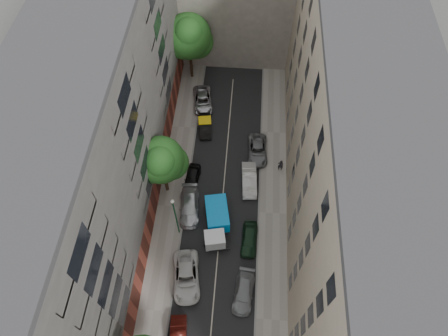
# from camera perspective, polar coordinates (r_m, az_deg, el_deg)

# --- Properties ---
(ground) EXTENTS (120.00, 120.00, 0.00)m
(ground) POSITION_cam_1_polar(r_m,az_deg,el_deg) (43.40, -0.34, -6.03)
(ground) COLOR #4C4C49
(ground) RESTS_ON ground
(road_surface) EXTENTS (8.00, 44.00, 0.02)m
(road_surface) POSITION_cam_1_polar(r_m,az_deg,el_deg) (43.40, -0.34, -6.02)
(road_surface) COLOR black
(road_surface) RESTS_ON ground
(sidewalk_left) EXTENTS (3.00, 44.00, 0.15)m
(sidewalk_left) POSITION_cam_1_polar(r_m,az_deg,el_deg) (43.90, -7.54, -5.45)
(sidewalk_left) COLOR gray
(sidewalk_left) RESTS_ON ground
(sidewalk_right) EXTENTS (3.00, 44.00, 0.15)m
(sidewalk_right) POSITION_cam_1_polar(r_m,az_deg,el_deg) (43.47, 6.95, -6.43)
(sidewalk_right) COLOR gray
(sidewalk_right) RESTS_ON ground
(building_left) EXTENTS (8.00, 44.00, 20.00)m
(building_left) POSITION_cam_1_polar(r_m,az_deg,el_deg) (37.00, -17.67, 2.44)
(building_left) COLOR #474542
(building_left) RESTS_ON ground
(building_right) EXTENTS (8.00, 44.00, 20.00)m
(building_right) POSITION_cam_1_polar(r_m,az_deg,el_deg) (35.96, 17.34, 0.30)
(building_right) COLOR tan
(building_right) RESTS_ON ground
(tarp_truck) EXTENTS (3.13, 5.78, 2.51)m
(tarp_truck) POSITION_cam_1_polar(r_m,az_deg,el_deg) (41.27, -1.08, -7.68)
(tarp_truck) COLOR black
(tarp_truck) RESTS_ON ground
(car_left_2) EXTENTS (3.30, 5.72, 1.50)m
(car_left_2) POSITION_cam_1_polar(r_m,az_deg,el_deg) (39.99, -5.40, -15.22)
(car_left_2) COLOR silver
(car_left_2) RESTS_ON ground
(car_left_3) EXTENTS (2.51, 5.18, 1.45)m
(car_left_3) POSITION_cam_1_polar(r_m,az_deg,el_deg) (42.94, -4.96, -5.50)
(car_left_3) COLOR #B4B5B9
(car_left_3) RESTS_ON ground
(car_left_4) EXTENTS (1.83, 3.89, 1.29)m
(car_left_4) POSITION_cam_1_polar(r_m,az_deg,el_deg) (44.77, -4.60, -1.45)
(car_left_4) COLOR black
(car_left_4) RESTS_ON ground
(car_left_5) EXTENTS (1.92, 4.08, 1.29)m
(car_left_5) POSITION_cam_1_polar(r_m,az_deg,el_deg) (49.04, -2.72, 6.06)
(car_left_5) COLOR black
(car_left_5) RESTS_ON ground
(car_left_6) EXTENTS (3.11, 5.29, 1.38)m
(car_left_6) POSITION_cam_1_polar(r_m,az_deg,el_deg) (51.69, -3.05, 9.62)
(car_left_6) COLOR #B1B0B5
(car_left_6) RESTS_ON ground
(car_right_1) EXTENTS (2.24, 4.57, 1.28)m
(car_right_1) POSITION_cam_1_polar(r_m,az_deg,el_deg) (39.57, 2.84, -17.27)
(car_right_1) COLOR gray
(car_right_1) RESTS_ON ground
(car_right_2) EXTENTS (1.77, 4.03, 1.35)m
(car_right_2) POSITION_cam_1_polar(r_m,az_deg,el_deg) (41.34, 3.63, -10.09)
(car_right_2) COLOR black
(car_right_2) RESTS_ON ground
(car_right_3) EXTENTS (1.93, 4.62, 1.49)m
(car_right_3) POSITION_cam_1_polar(r_m,az_deg,el_deg) (44.49, 3.62, -1.70)
(car_right_3) COLOR silver
(car_right_3) RESTS_ON ground
(car_right_4) EXTENTS (2.40, 4.81, 1.31)m
(car_right_4) POSITION_cam_1_polar(r_m,az_deg,el_deg) (46.91, 4.80, 2.56)
(car_right_4) COLOR slate
(car_right_4) RESTS_ON ground
(tree_mid) EXTENTS (5.15, 4.86, 8.41)m
(tree_mid) POSITION_cam_1_polar(r_m,az_deg,el_deg) (40.13, -8.91, 0.88)
(tree_mid) COLOR #382619
(tree_mid) RESTS_ON sidewalk_left
(tree_far) EXTENTS (5.79, 5.59, 9.58)m
(tree_far) POSITION_cam_1_polar(r_m,az_deg,el_deg) (51.29, -4.97, 18.00)
(tree_far) COLOR #382619
(tree_far) RESTS_ON sidewalk_left
(lamp_post) EXTENTS (0.36, 0.36, 6.92)m
(lamp_post) POSITION_cam_1_polar(r_m,az_deg,el_deg) (38.60, -6.99, -6.53)
(lamp_post) COLOR #1C623A
(lamp_post) RESTS_ON sidewalk_left
(pedestrian) EXTENTS (0.69, 0.50, 1.76)m
(pedestrian) POSITION_cam_1_polar(r_m,az_deg,el_deg) (45.56, 8.08, 0.40)
(pedestrian) COLOR black
(pedestrian) RESTS_ON sidewalk_right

